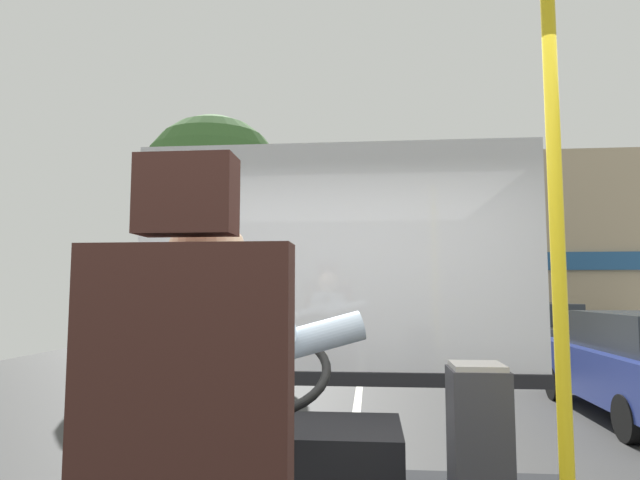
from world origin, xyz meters
TOP-DOWN VIEW (x-y plane):
  - ground at (0.00, 8.80)m, footprint 18.00×44.00m
  - bus_driver at (-0.20, -0.29)m, footprint 0.81×0.55m
  - steering_console at (-0.20, 0.92)m, footprint 1.10×1.02m
  - handrail_pole at (0.78, 0.02)m, footprint 0.04×0.04m
  - fare_box at (0.61, 0.45)m, footprint 0.21×0.24m
  - windshield_panel at (0.00, 1.62)m, footprint 2.50×0.08m
  - street_tree at (-3.47, 10.74)m, footprint 3.38×3.38m
  - shop_building at (5.53, 19.48)m, footprint 13.89×4.57m
  - parked_car_charcoal at (4.13, 12.04)m, footprint 1.85×4.13m
  - parked_car_silver at (4.57, 17.21)m, footprint 1.83×4.10m

SIDE VIEW (x-z plane):
  - ground at x=0.00m, z-range -0.05..0.00m
  - parked_car_silver at x=4.57m, z-range 0.02..1.37m
  - parked_car_charcoal at x=4.13m, z-range 0.02..1.45m
  - steering_console at x=-0.20m, z-range 0.47..1.33m
  - fare_box at x=0.61m, z-range 0.67..1.42m
  - bus_driver at x=-0.20m, z-range 1.04..1.79m
  - handrail_pole at x=0.78m, z-range 0.67..2.65m
  - windshield_panel at x=0.00m, z-range 0.98..2.46m
  - shop_building at x=5.53m, z-range 0.00..6.58m
  - street_tree at x=-3.47m, z-range 1.22..7.08m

